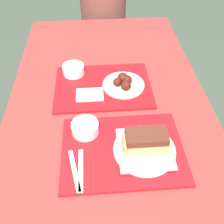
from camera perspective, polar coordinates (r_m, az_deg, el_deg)
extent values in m
plane|color=#424C3D|center=(1.70, -0.22, -19.90)|extent=(12.00, 12.00, 0.00)
cube|color=maroon|center=(1.06, -0.33, -2.88)|extent=(0.91, 1.89, 0.04)
cylinder|color=maroon|center=(2.00, -13.65, 7.86)|extent=(0.07, 0.07, 0.73)
cylinder|color=maroon|center=(2.02, 9.35, 9.02)|extent=(0.07, 0.07, 0.73)
cube|color=maroon|center=(2.19, -2.55, 14.41)|extent=(0.87, 0.28, 0.04)
cylinder|color=maroon|center=(2.33, -11.71, 9.18)|extent=(0.06, 0.06, 0.40)
cylinder|color=maroon|center=(2.35, 6.92, 10.12)|extent=(0.06, 0.06, 0.40)
cube|color=#B21419|center=(0.95, 2.43, -8.62)|extent=(0.46, 0.34, 0.01)
cube|color=#B21419|center=(1.21, -2.05, 5.88)|extent=(0.46, 0.34, 0.01)
cylinder|color=white|center=(0.99, -6.15, -3.63)|extent=(0.11, 0.11, 0.05)
cylinder|color=beige|center=(0.97, -6.23, -2.98)|extent=(0.09, 0.09, 0.01)
cylinder|color=beige|center=(0.95, 7.42, -8.55)|extent=(0.23, 0.23, 0.01)
cube|color=silver|center=(0.94, 7.46, -8.26)|extent=(0.20, 0.20, 0.01)
cube|color=tan|center=(0.92, 7.64, -7.12)|extent=(0.16, 0.07, 0.05)
cube|color=#562819|center=(0.88, 7.90, -5.52)|extent=(0.15, 0.08, 0.03)
cube|color=white|center=(0.90, -8.58, -13.05)|extent=(0.05, 0.17, 0.00)
cube|color=white|center=(0.90, -7.15, -13.00)|extent=(0.02, 0.17, 0.00)
cylinder|color=white|center=(1.28, -8.79, 9.54)|extent=(0.11, 0.11, 0.05)
cylinder|color=beige|center=(1.27, -8.88, 10.15)|extent=(0.09, 0.09, 0.01)
cylinder|color=beige|center=(1.20, 2.63, 6.23)|extent=(0.20, 0.20, 0.01)
sphere|color=#4C190F|center=(1.19, 3.48, 7.34)|extent=(0.05, 0.05, 0.05)
sphere|color=#4C190F|center=(1.20, 2.47, 7.84)|extent=(0.05, 0.05, 0.05)
sphere|color=#4C190F|center=(1.18, 1.21, 6.87)|extent=(0.04, 0.04, 0.04)
sphere|color=#4C190F|center=(1.16, 3.19, 6.12)|extent=(0.05, 0.05, 0.05)
cube|color=white|center=(1.15, -5.09, 3.97)|extent=(0.12, 0.09, 0.01)
cylinder|color=brown|center=(2.06, -1.97, 21.13)|extent=(0.34, 0.34, 0.52)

